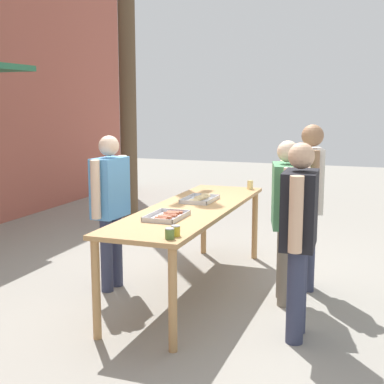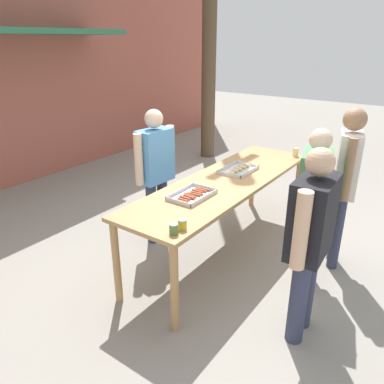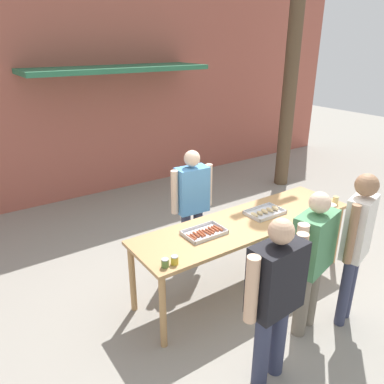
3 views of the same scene
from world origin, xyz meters
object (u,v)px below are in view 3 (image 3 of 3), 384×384
condiment_jar_mustard (165,263)px  food_tray_sausages (204,233)px  food_tray_buns (265,212)px  utility_pole (297,9)px  beer_cup (336,200)px  person_customer_waiting_in_line (313,254)px  person_server_behind_table (192,198)px  condiment_jar_ketchup (175,260)px  person_customer_with_cup (357,237)px  person_customer_holding_hotdog (275,291)px

condiment_jar_mustard → food_tray_sausages: bearing=24.4°
food_tray_buns → utility_pole: (2.74, 2.22, 2.49)m
beer_cup → person_customer_waiting_in_line: bearing=-152.4°
person_customer_waiting_in_line → person_server_behind_table: bearing=-96.1°
condiment_jar_mustard → beer_cup: bearing=-0.0°
condiment_jar_ketchup → utility_pole: utility_pole is taller
person_customer_with_cup → person_customer_holding_hotdog: bearing=-12.8°
person_customer_holding_hotdog → person_customer_with_cup: person_customer_with_cup is taller
beer_cup → food_tray_buns: bearing=161.8°
food_tray_buns → person_customer_with_cup: person_customer_with_cup is taller
beer_cup → condiment_jar_ketchup: bearing=-179.8°
beer_cup → person_customer_holding_hotdog: size_ratio=0.07×
condiment_jar_ketchup → utility_pole: size_ratio=0.01×
food_tray_sausages → person_customer_with_cup: size_ratio=0.27×
food_tray_buns → person_customer_holding_hotdog: (-1.09, -1.22, 0.04)m
person_server_behind_table → utility_pole: utility_pole is taller
person_customer_waiting_in_line → food_tray_buns: bearing=-122.0°
beer_cup → food_tray_sausages: bearing=170.6°
person_server_behind_table → utility_pole: 4.36m
condiment_jar_mustard → person_customer_waiting_in_line: 1.45m
person_customer_with_cup → person_customer_waiting_in_line: person_customer_with_cup is taller
food_tray_sausages → condiment_jar_mustard: (-0.69, -0.31, 0.03)m
person_customer_holding_hotdog → person_customer_waiting_in_line: 0.81m
person_server_behind_table → person_customer_with_cup: size_ratio=0.94×
person_customer_holding_hotdog → utility_pole: 5.70m
food_tray_buns → person_customer_with_cup: size_ratio=0.27×
condiment_jar_mustard → beer_cup: (2.56, -0.00, 0.01)m
person_customer_waiting_in_line → utility_pole: utility_pole is taller
food_tray_buns → person_customer_with_cup: (0.14, -1.14, 0.13)m
beer_cup → condiment_jar_mustard: bearing=180.0°
condiment_jar_ketchup → food_tray_buns: bearing=12.0°
condiment_jar_mustard → utility_pole: 5.61m
person_customer_holding_hotdog → utility_pole: utility_pole is taller
condiment_jar_ketchup → person_customer_waiting_in_line: size_ratio=0.05×
utility_pole → condiment_jar_ketchup: bearing=-149.2°
person_customer_with_cup → condiment_jar_mustard: bearing=-41.8°
person_customer_waiting_in_line → person_customer_with_cup: bearing=146.5°
person_customer_holding_hotdog → food_tray_sausages: bearing=-101.1°
food_tray_buns → condiment_jar_ketchup: condiment_jar_ketchup is taller
person_server_behind_table → person_customer_holding_hotdog: person_customer_holding_hotdog is taller
person_server_behind_table → person_customer_holding_hotdog: 2.06m
condiment_jar_mustard → person_customer_holding_hotdog: 1.04m
person_customer_holding_hotdog → food_tray_buns: bearing=-135.2°
condiment_jar_ketchup → person_customer_holding_hotdog: bearing=-65.0°
condiment_jar_mustard → person_customer_waiting_in_line: person_customer_waiting_in_line is taller
person_server_behind_table → person_customer_holding_hotdog: bearing=-100.8°
condiment_jar_mustard → person_customer_holding_hotdog: size_ratio=0.05×
condiment_jar_ketchup → utility_pole: bearing=30.8°
food_tray_sausages → condiment_jar_mustard: 0.75m
food_tray_buns → beer_cup: (0.95, -0.31, 0.03)m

